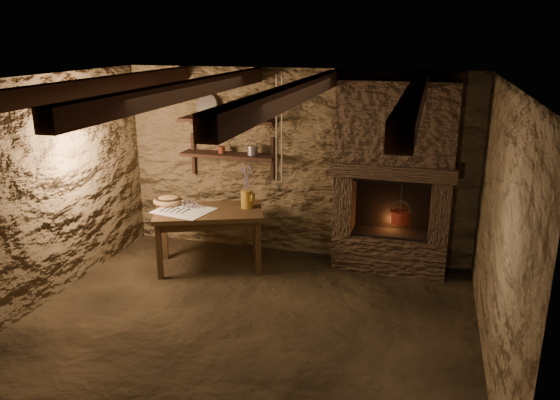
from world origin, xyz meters
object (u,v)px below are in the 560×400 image
(work_table, at_px, (210,236))
(stoneware_jug, at_px, (247,190))
(iron_stockpot, at_px, (239,111))
(red_pot, at_px, (400,216))
(wooden_bowl, at_px, (168,201))

(work_table, relative_size, stoneware_jug, 2.84)
(iron_stockpot, relative_size, red_pot, 0.50)
(work_table, xyz_separation_m, red_pot, (2.26, 0.49, 0.31))
(work_table, bearing_deg, wooden_bowl, 150.22)
(iron_stockpot, bearing_deg, work_table, -108.38)
(work_table, distance_m, wooden_bowl, 0.70)
(work_table, relative_size, wooden_bowl, 3.98)
(red_pot, bearing_deg, stoneware_jug, -171.84)
(work_table, bearing_deg, red_pot, -9.43)
(stoneware_jug, xyz_separation_m, wooden_bowl, (-1.00, -0.14, -0.18))
(iron_stockpot, height_order, red_pot, iron_stockpot)
(work_table, xyz_separation_m, stoneware_jug, (0.42, 0.22, 0.56))
(stoneware_jug, relative_size, wooden_bowl, 1.40)
(stoneware_jug, bearing_deg, wooden_bowl, -156.11)
(iron_stockpot, bearing_deg, red_pot, -3.34)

